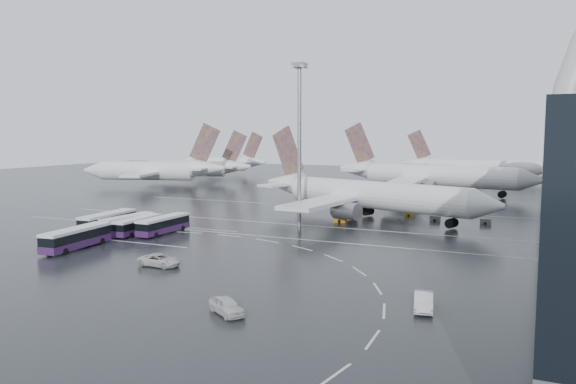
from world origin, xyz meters
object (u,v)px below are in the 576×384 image
at_px(bus_row_near_a, 108,221).
at_px(bus_row_far_a, 76,237).
at_px(gse_cart_belly_b, 435,218).
at_px(jet_remote_west, 156,171).
at_px(van_curve_b, 227,306).
at_px(van_curve_a, 159,260).
at_px(airliner_main, 364,195).
at_px(bus_row_near_d, 163,224).
at_px(jet_remote_far, 222,164).
at_px(gse_cart_belly_d, 486,221).
at_px(van_curve_c, 424,301).
at_px(airliner_gate_b, 429,176).
at_px(bus_row_near_c, 138,225).
at_px(jet_remote_mid, 194,169).
at_px(airliner_gate_c, 472,168).
at_px(floodlight_mast, 299,125).
at_px(gse_cart_belly_e, 409,214).
at_px(bus_row_near_b, 128,223).
at_px(gse_cart_belly_c, 340,219).

xyz_separation_m(bus_row_near_a, bus_row_far_a, (7.18, -14.99, -0.01)).
distance_m(bus_row_far_a, gse_cart_belly_b, 69.76).
relative_size(jet_remote_west, van_curve_b, 9.49).
xyz_separation_m(jet_remote_west, van_curve_a, (70.87, -91.26, -4.72)).
height_order(airliner_main, bus_row_near_d, airliner_main).
relative_size(jet_remote_west, jet_remote_far, 1.13).
height_order(jet_remote_west, gse_cart_belly_d, jet_remote_west).
distance_m(airliner_main, jet_remote_west, 91.71).
relative_size(jet_remote_far, van_curve_c, 7.97).
bearing_deg(airliner_gate_b, bus_row_near_c, -102.41).
bearing_deg(jet_remote_mid, van_curve_a, 104.53).
distance_m(airliner_gate_b, airliner_gate_c, 57.60).
bearing_deg(van_curve_a, airliner_gate_b, -8.42).
relative_size(bus_row_near_a, floodlight_mast, 0.44).
relative_size(jet_remote_west, gse_cart_belly_b, 23.64).
distance_m(van_curve_a, van_curve_c, 36.94).
distance_m(airliner_gate_b, jet_remote_far, 105.40).
xyz_separation_m(jet_remote_far, gse_cart_belly_b, (107.59, -93.59, -4.31)).
xyz_separation_m(airliner_main, jet_remote_mid, (-83.23, 59.54, -0.00)).
relative_size(bus_row_near_d, van_curve_b, 2.45).
height_order(bus_row_near_c, gse_cart_belly_e, bus_row_near_c).
relative_size(bus_row_near_b, gse_cart_belly_e, 6.22).
distance_m(airliner_gate_b, gse_cart_belly_e, 47.73).
bearing_deg(jet_remote_mid, bus_row_near_b, 99.90).
relative_size(airliner_gate_c, bus_row_near_a, 3.98).
height_order(bus_row_near_b, bus_row_near_c, bus_row_near_b).
relative_size(bus_row_far_a, van_curve_b, 2.68).
bearing_deg(bus_row_near_b, airliner_gate_c, -14.13).
relative_size(bus_row_near_d, gse_cart_belly_d, 6.05).
height_order(airliner_gate_b, gse_cart_belly_d, airliner_gate_b).
bearing_deg(gse_cart_belly_c, bus_row_near_a, -143.05).
relative_size(jet_remote_far, gse_cart_belly_c, 17.64).
height_order(jet_remote_far, van_curve_b, jet_remote_far).
distance_m(airliner_main, van_curve_b, 68.18).
height_order(gse_cart_belly_b, gse_cart_belly_e, gse_cart_belly_b).
bearing_deg(bus_row_near_d, airliner_gate_c, -14.94).
distance_m(gse_cart_belly_d, gse_cart_belly_e, 16.90).
height_order(jet_remote_west, bus_row_near_a, jet_remote_west).
relative_size(jet_remote_mid, gse_cart_belly_c, 17.91).
xyz_separation_m(airliner_main, jet_remote_far, (-92.97, 95.71, -0.12)).
bearing_deg(airliner_gate_b, airliner_main, -84.58).
bearing_deg(gse_cart_belly_b, airliner_gate_c, 92.58).
bearing_deg(bus_row_far_a, bus_row_near_c, -5.60).
bearing_deg(airliner_gate_b, bus_row_far_a, -99.54).
relative_size(airliner_main, bus_row_far_a, 4.17).
relative_size(bus_row_near_b, van_curve_b, 2.36).
bearing_deg(jet_remote_mid, bus_row_near_d, 103.61).
xyz_separation_m(jet_remote_mid, bus_row_near_a, (44.09, -94.33, -3.14)).
distance_m(jet_remote_far, gse_cart_belly_e, 134.78).
distance_m(airliner_gate_b, gse_cart_belly_d, 55.86).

